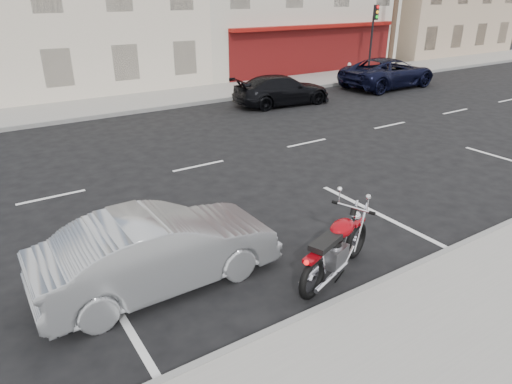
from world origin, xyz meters
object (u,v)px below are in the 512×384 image
fire_hydrant (349,69)px  sedan_silver (159,250)px  car_far (282,90)px  motorcycle (357,232)px  suv_far (388,73)px  traffic_light (373,31)px

fire_hydrant → sedan_silver: 21.73m
fire_hydrant → car_far: 8.14m
sedan_silver → motorcycle: bearing=-109.1°
motorcycle → suv_far: 17.48m
motorcycle → car_far: car_far is taller
fire_hydrant → suv_far: size_ratio=0.13×
traffic_light → fire_hydrant: size_ratio=5.28×
motorcycle → suv_far: bearing=20.7°
motorcycle → car_far: bearing=40.6°
suv_far → fire_hydrant: bearing=-8.6°
car_far → fire_hydrant: bearing=-59.5°
fire_hydrant → car_far: size_ratio=0.16×
suv_far → car_far: size_ratio=1.22×
sedan_silver → fire_hydrant: bearing=-52.4°
fire_hydrant → suv_far: 3.29m
traffic_light → suv_far: size_ratio=0.70×
traffic_light → car_far: size_ratio=0.86×
suv_far → car_far: (-6.99, -0.20, -0.11)m
motorcycle → suv_far: size_ratio=0.40×
fire_hydrant → car_far: car_far is taller
traffic_light → fire_hydrant: bearing=173.6°
traffic_light → car_far: bearing=-159.6°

